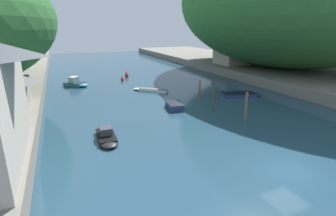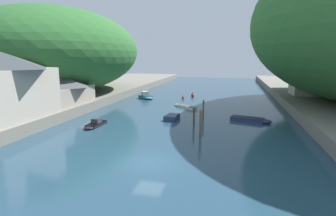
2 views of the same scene
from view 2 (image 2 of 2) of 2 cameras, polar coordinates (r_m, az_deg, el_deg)
The scene contains 17 objects.
water_surface at distance 52.05m, azimuth 5.98°, elevation 0.97°, with size 130.00×130.00×0.00m, color #234256.
left_bank at distance 61.64m, azimuth -19.87°, elevation 2.70°, with size 22.00×120.00×1.56m.
hillside_left at distance 60.29m, azimuth -22.27°, elevation 11.41°, with size 30.04×42.06×17.40m.
waterfront_building at distance 38.26m, azimuth -32.38°, elevation 4.39°, with size 9.27×11.29×8.27m.
boathouse_shed at distance 46.19m, azimuth -21.69°, elevation 3.88°, with size 6.13×10.59×4.60m.
right_bank_cottage at distance 59.75m, azimuth 27.99°, elevation 4.90°, with size 6.04×6.86×4.71m.
boat_open_rowboat at distance 47.95m, azimuth 3.53°, elevation 0.37°, with size 4.92×4.44×0.42m.
boat_red_skiff at distance 39.53m, azimuth 17.85°, elevation -2.45°, with size 6.02×3.39×0.50m.
boat_yellow_tender at distance 36.29m, azimuth -15.65°, elevation -3.42°, with size 1.60×4.21×1.02m.
boat_white_cruiser at distance 57.88m, azimuth -4.81°, elevation 2.50°, with size 4.16×4.17×1.57m.
boat_near_quay at distance 39.01m, azimuth 1.07°, elevation -1.91°, with size 2.04×3.60×0.71m.
mooring_post_nearest at distance 31.05m, azimuth 7.07°, elevation -3.13°, with size 0.30×0.30×3.12m.
mooring_post_second at distance 35.19m, azimuth 5.67°, elevation -1.87°, with size 0.26×0.26×2.54m.
mooring_post_middle at distance 39.48m, azimuth 7.70°, elevation -0.26°, with size 0.27×0.27×2.83m.
channel_buoy_near at distance 57.34m, azimuth 3.29°, elevation 2.32°, with size 0.60×0.60×0.90m.
channel_buoy_far at distance 60.26m, azimuth 5.40°, elevation 2.83°, with size 0.79×0.79×1.19m.
person_on_quay at distance 38.24m, azimuth -24.71°, elevation 0.12°, with size 0.22×0.38×1.69m.
Camera 2 is at (6.81, -20.77, 9.24)m, focal length 28.00 mm.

